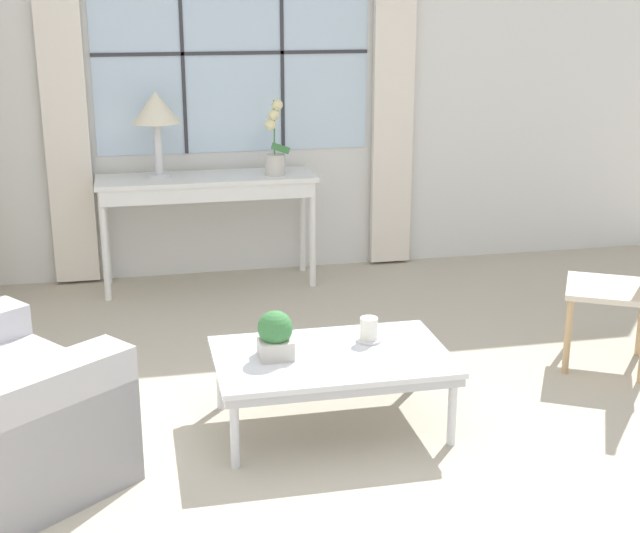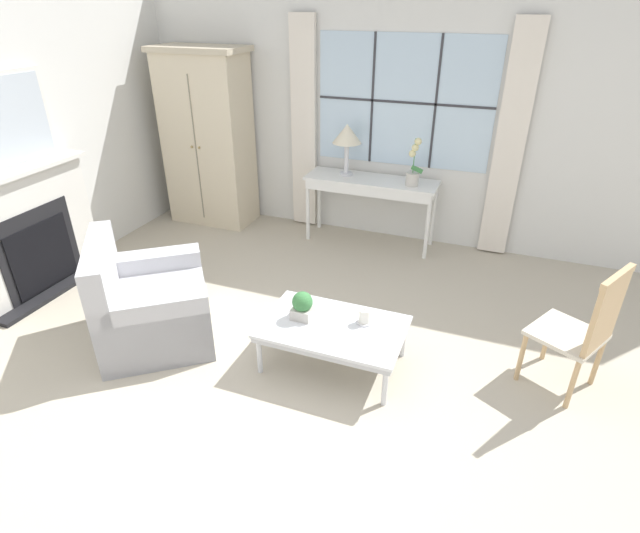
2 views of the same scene
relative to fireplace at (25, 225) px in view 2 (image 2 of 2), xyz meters
The scene contains 12 objects.
ground_plane 3.04m from the fireplace, 10.68° to the right, with size 14.00×14.00×0.00m, color #B2A893.
wall_back_windowed 3.89m from the fireplace, 40.41° to the left, with size 7.20×0.14×2.80m.
fireplace is the anchor object (origin of this frame).
armoire 2.26m from the fireplace, 73.04° to the left, with size 1.07×0.59×2.05m.
console_table 3.44m from the fireplace, 39.03° to the left, with size 1.45×0.44×0.76m.
table_lamp 3.28m from the fireplace, 42.94° to the left, with size 0.32×0.32×0.56m.
potted_orchid 3.79m from the fireplace, 34.10° to the left, with size 0.17×0.14×0.50m.
armchair_upholstered 1.58m from the fireplace, ahead, with size 1.25×1.27×0.90m.
side_chair_wooden 4.73m from the fireplace, ahead, with size 0.60×0.60×1.01m.
coffee_table 3.05m from the fireplace, ahead, with size 1.07×0.68×0.36m.
potted_plant_small 2.78m from the fireplace, ahead, with size 0.16×0.16×0.22m.
pillar_candle 3.24m from the fireplace, ahead, with size 0.12×0.12×0.13m.
Camera 2 is at (1.12, -2.41, 2.53)m, focal length 28.00 mm.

